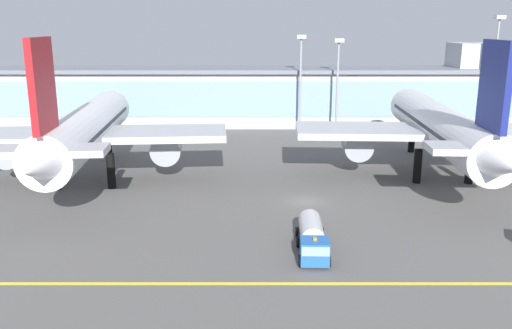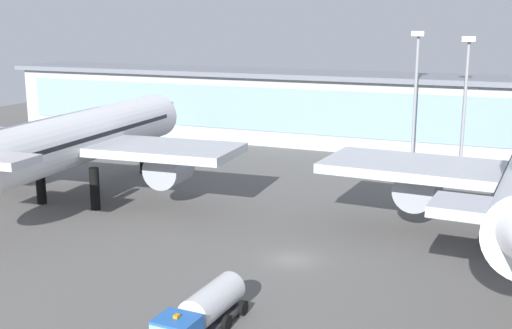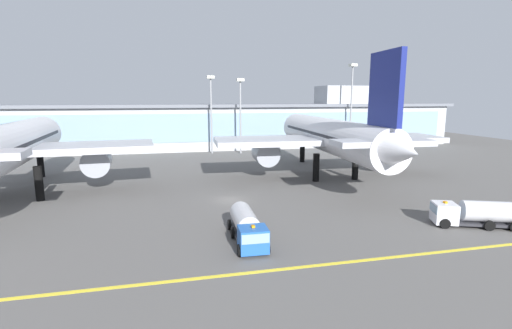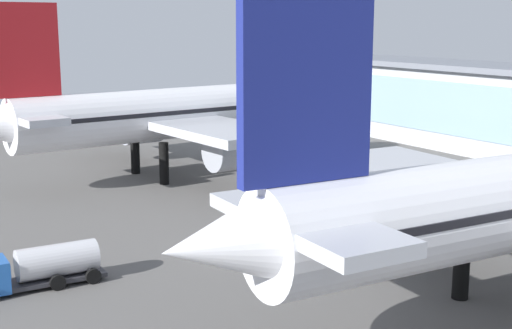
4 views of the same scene
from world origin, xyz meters
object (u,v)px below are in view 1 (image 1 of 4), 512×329
Objects in this scene: airliner_near_right at (441,128)px; apron_light_mast_centre at (496,57)px; fuel_tanker_truck at (313,238)px; airliner_near_left at (86,131)px; apron_light_mast_west at (301,68)px; apron_light_mast_far_east at (338,70)px.

apron_light_mast_centre is at bearing -29.58° from airliner_near_right.
fuel_tanker_truck is 0.39× the size of apron_light_mast_centre.
apron_light_mast_west is at bearing -45.82° from airliner_near_left.
fuel_tanker_truck is at bearing -134.00° from airliner_near_left.
apron_light_mast_far_east is at bearing -13.20° from apron_light_mast_west.
apron_light_mast_far_east is at bearing -52.91° from airliner_near_left.
fuel_tanker_truck is 75.24m from apron_light_mast_centre.
apron_light_mast_west reaches higher than fuel_tanker_truck.
airliner_near_right is at bearing -91.00° from airliner_near_left.
apron_light_mast_west is 0.84× the size of apron_light_mast_centre.
apron_light_mast_far_east is at bearing -175.77° from apron_light_mast_centre.
airliner_near_left is at bearing -127.82° from fuel_tanker_truck.
apron_light_mast_centre is 1.23× the size of apron_light_mast_far_east.
apron_light_mast_centre reaches higher than airliner_near_left.
apron_light_mast_centre is (38.75, 0.66, 2.07)m from apron_light_mast_west.
airliner_near_right reaches higher than fuel_tanker_truck.
fuel_tanker_truck is 0.47× the size of apron_light_mast_west.
airliner_near_right reaches higher than apron_light_mast_far_east.
fuel_tanker_truck is 61.34m from apron_light_mast_west.
airliner_near_right reaches higher than apron_light_mast_west.
airliner_near_right is (49.36, 2.89, -0.13)m from airliner_near_left.
apron_light_mast_west is (-17.23, 33.47, 5.82)m from airliner_near_right.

